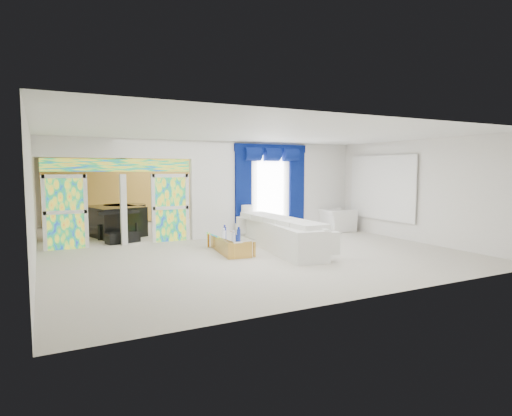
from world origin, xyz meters
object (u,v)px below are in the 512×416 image
coffee_table (230,244)px  armchair (336,220)px  grand_piano (114,221)px  white_sofa (281,236)px  console_table (255,230)px

coffee_table → armchair: size_ratio=1.54×
armchair → grand_piano: size_ratio=0.63×
armchair → coffee_table: bearing=116.6°
white_sofa → console_table: 2.37m
armchair → console_table: bearing=92.3°
console_table → armchair: size_ratio=1.09×
grand_piano → console_table: bearing=-45.1°
white_sofa → grand_piano: (-3.58, 4.58, 0.10)m
coffee_table → armchair: armchair is taller
white_sofa → console_table: (0.42, 2.32, -0.16)m
white_sofa → coffee_table: bearing=175.3°
coffee_table → grand_piano: (-2.23, 4.28, 0.27)m
grand_piano → white_sofa: bearing=-67.6°
white_sofa → grand_piano: size_ratio=2.08×
console_table → grand_piano: (-4.00, 2.26, 0.26)m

